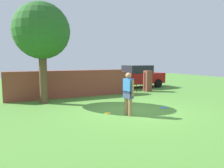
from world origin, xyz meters
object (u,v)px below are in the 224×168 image
(tree, at_px, (42,32))
(car, at_px, (137,76))
(frisbee_blue, at_px, (164,108))
(frisbee_yellow, at_px, (108,113))
(person, at_px, (128,92))

(tree, distance_m, car, 8.47)
(frisbee_blue, bearing_deg, tree, 143.20)
(frisbee_yellow, bearing_deg, frisbee_blue, -4.21)
(tree, bearing_deg, person, -56.51)
(tree, bearing_deg, car, 22.73)
(person, height_order, car, car)
(frisbee_yellow, xyz_separation_m, frisbee_blue, (2.64, -0.19, 0.00))
(car, bearing_deg, person, 52.34)
(frisbee_yellow, bearing_deg, person, -44.63)
(tree, height_order, person, tree)
(person, height_order, frisbee_blue, person)
(car, distance_m, frisbee_blue, 7.19)
(car, height_order, frisbee_yellow, car)
(person, relative_size, frisbee_yellow, 6.00)
(person, height_order, frisbee_yellow, person)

